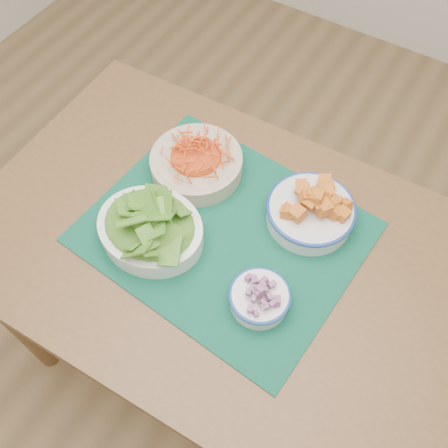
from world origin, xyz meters
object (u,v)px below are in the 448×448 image
(table, at_px, (219,266))
(lettuce_bowl, at_px, (150,224))
(carrot_bowl, at_px, (196,160))
(onion_bowl, at_px, (260,297))
(squash_bowl, at_px, (312,207))
(placemat, at_px, (224,232))

(table, height_order, lettuce_bowl, lettuce_bowl)
(carrot_bowl, xyz_separation_m, onion_bowl, (0.29, -0.22, -0.01))
(onion_bowl, bearing_deg, carrot_bowl, 143.21)
(carrot_bowl, bearing_deg, onion_bowl, -36.79)
(table, distance_m, squash_bowl, 0.26)
(table, height_order, onion_bowl, onion_bowl)
(placemat, xyz_separation_m, carrot_bowl, (-0.14, 0.11, 0.04))
(placemat, height_order, squash_bowl, squash_bowl)
(squash_bowl, xyz_separation_m, onion_bowl, (0.00, -0.23, -0.02))
(squash_bowl, bearing_deg, onion_bowl, -88.98)
(squash_bowl, distance_m, lettuce_bowl, 0.35)
(table, height_order, carrot_bowl, carrot_bowl)
(table, distance_m, onion_bowl, 0.22)
(carrot_bowl, relative_size, onion_bowl, 1.87)
(carrot_bowl, bearing_deg, placemat, -37.64)
(placemat, xyz_separation_m, lettuce_bowl, (-0.13, -0.09, 0.05))
(carrot_bowl, height_order, squash_bowl, squash_bowl)
(squash_bowl, height_order, onion_bowl, squash_bowl)
(placemat, relative_size, lettuce_bowl, 2.35)
(lettuce_bowl, bearing_deg, placemat, 34.28)
(table, relative_size, squash_bowl, 5.33)
(lettuce_bowl, bearing_deg, table, 24.16)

